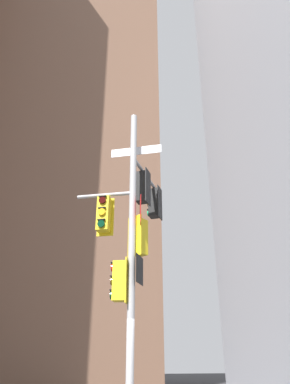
% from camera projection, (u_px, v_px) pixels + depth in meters
% --- Properties ---
extents(building_mid_block, '(15.06, 15.06, 54.57)m').
position_uv_depth(building_mid_block, '(64.00, 88.00, 37.46)').
color(building_mid_block, brown).
rests_on(building_mid_block, ground).
extents(signal_pole_assembly, '(3.05, 2.29, 8.58)m').
position_uv_depth(signal_pole_assembly, '(133.00, 229.00, 10.29)').
color(signal_pole_assembly, '#B2B2B5').
rests_on(signal_pole_assembly, ground).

